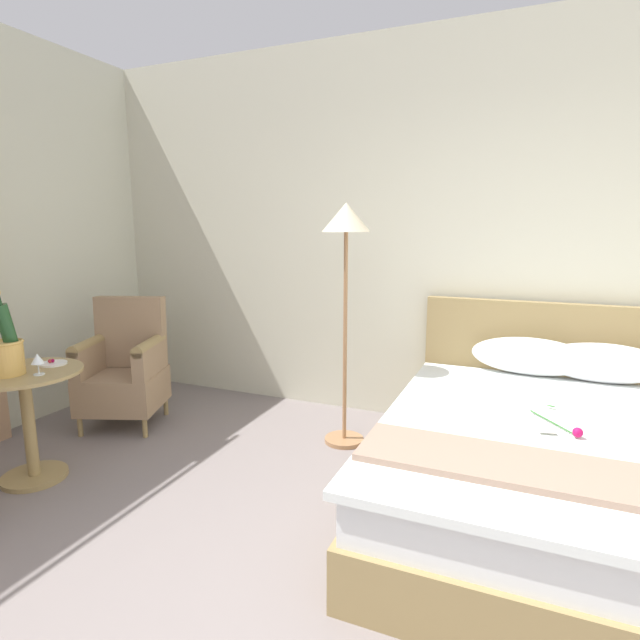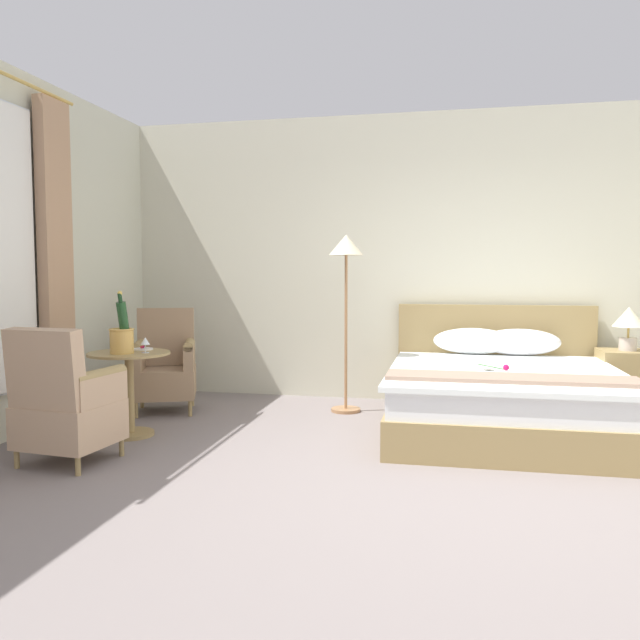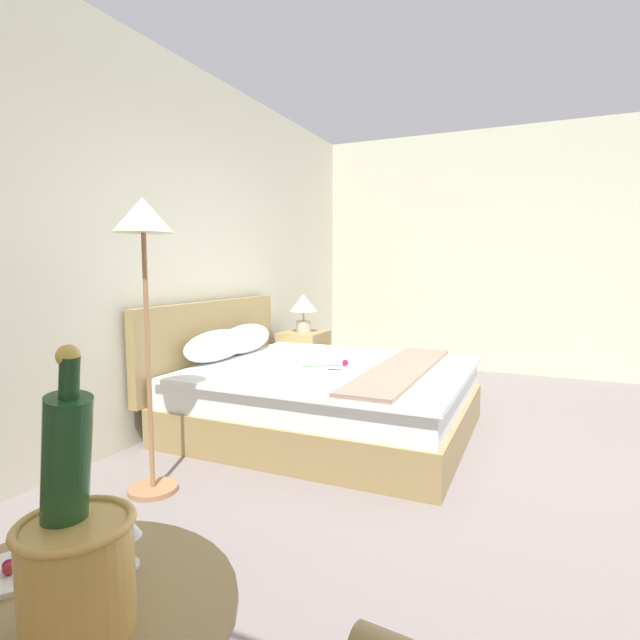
{
  "view_description": "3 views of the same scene",
  "coord_description": "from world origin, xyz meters",
  "px_view_note": "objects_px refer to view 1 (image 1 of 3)",
  "views": [
    {
      "loc": [
        0.22,
        -1.17,
        1.52
      ],
      "look_at": [
        -0.77,
        1.17,
        1.05
      ],
      "focal_mm": 28.0,
      "sensor_mm": 36.0,
      "label": 1
    },
    {
      "loc": [
        0.02,
        -3.81,
        1.31
      ],
      "look_at": [
        -1.01,
        1.18,
        0.93
      ],
      "focal_mm": 35.0,
      "sensor_mm": 36.0,
      "label": 2
    },
    {
      "loc": [
        -3.07,
        -0.02,
        1.3
      ],
      "look_at": [
        -0.69,
        1.04,
        1.02
      ],
      "focal_mm": 28.0,
      "sensor_mm": 36.0,
      "label": 3
    }
  ],
  "objects_px": {
    "wine_glass_near_bucket": "(38,360)",
    "bed": "(568,464)",
    "side_table_round": "(28,412)",
    "floor_lamp_brass": "(346,247)",
    "wine_glass_near_edge": "(14,349)",
    "champagne_bucket": "(6,351)",
    "snack_plate": "(53,363)",
    "armchair_by_window": "(125,369)"
  },
  "relations": [
    {
      "from": "wine_glass_near_bucket",
      "to": "bed",
      "type": "bearing_deg",
      "value": 16.32
    },
    {
      "from": "side_table_round",
      "to": "bed",
      "type": "bearing_deg",
      "value": 15.31
    },
    {
      "from": "bed",
      "to": "wine_glass_near_bucket",
      "type": "height_order",
      "value": "bed"
    },
    {
      "from": "floor_lamp_brass",
      "to": "side_table_round",
      "type": "relative_size",
      "value": 2.46
    },
    {
      "from": "floor_lamp_brass",
      "to": "wine_glass_near_edge",
      "type": "height_order",
      "value": "floor_lamp_brass"
    },
    {
      "from": "champagne_bucket",
      "to": "wine_glass_near_edge",
      "type": "relative_size",
      "value": 3.45
    },
    {
      "from": "bed",
      "to": "champagne_bucket",
      "type": "height_order",
      "value": "champagne_bucket"
    },
    {
      "from": "floor_lamp_brass",
      "to": "wine_glass_near_bucket",
      "type": "relative_size",
      "value": 13.4
    },
    {
      "from": "floor_lamp_brass",
      "to": "champagne_bucket",
      "type": "xyz_separation_m",
      "value": [
        -1.58,
        -1.32,
        -0.57
      ]
    },
    {
      "from": "wine_glass_near_bucket",
      "to": "snack_plate",
      "type": "distance_m",
      "value": 0.24
    },
    {
      "from": "bed",
      "to": "floor_lamp_brass",
      "type": "xyz_separation_m",
      "value": [
        -1.4,
        0.43,
        1.09
      ]
    },
    {
      "from": "bed",
      "to": "champagne_bucket",
      "type": "xyz_separation_m",
      "value": [
        -2.99,
        -0.89,
        0.52
      ]
    },
    {
      "from": "wine_glass_near_edge",
      "to": "armchair_by_window",
      "type": "bearing_deg",
      "value": 88.09
    },
    {
      "from": "floor_lamp_brass",
      "to": "bed",
      "type": "bearing_deg",
      "value": -16.96
    },
    {
      "from": "wine_glass_near_bucket",
      "to": "wine_glass_near_edge",
      "type": "bearing_deg",
      "value": 164.32
    },
    {
      "from": "side_table_round",
      "to": "champagne_bucket",
      "type": "xyz_separation_m",
      "value": [
        -0.01,
        -0.08,
        0.39
      ]
    },
    {
      "from": "wine_glass_near_bucket",
      "to": "snack_plate",
      "type": "xyz_separation_m",
      "value": [
        -0.12,
        0.19,
        -0.08
      ]
    },
    {
      "from": "bed",
      "to": "armchair_by_window",
      "type": "height_order",
      "value": "bed"
    },
    {
      "from": "bed",
      "to": "wine_glass_near_bucket",
      "type": "distance_m",
      "value": 2.98
    },
    {
      "from": "wine_glass_near_edge",
      "to": "snack_plate",
      "type": "relative_size",
      "value": 0.89
    },
    {
      "from": "side_table_round",
      "to": "armchair_by_window",
      "type": "relative_size",
      "value": 0.69
    },
    {
      "from": "bed",
      "to": "side_table_round",
      "type": "distance_m",
      "value": 3.08
    },
    {
      "from": "snack_plate",
      "to": "side_table_round",
      "type": "bearing_deg",
      "value": -101.08
    },
    {
      "from": "champagne_bucket",
      "to": "wine_glass_near_bucket",
      "type": "relative_size",
      "value": 3.96
    },
    {
      "from": "champagne_bucket",
      "to": "wine_glass_near_bucket",
      "type": "height_order",
      "value": "champagne_bucket"
    },
    {
      "from": "side_table_round",
      "to": "champagne_bucket",
      "type": "distance_m",
      "value": 0.4
    },
    {
      "from": "champagne_bucket",
      "to": "snack_plate",
      "type": "bearing_deg",
      "value": 79.07
    },
    {
      "from": "wine_glass_near_bucket",
      "to": "floor_lamp_brass",
      "type": "bearing_deg",
      "value": 41.53
    },
    {
      "from": "champagne_bucket",
      "to": "wine_glass_near_edge",
      "type": "xyz_separation_m",
      "value": [
        -0.15,
        0.15,
        -0.04
      ]
    },
    {
      "from": "bed",
      "to": "snack_plate",
      "type": "bearing_deg",
      "value": -167.74
    },
    {
      "from": "wine_glass_near_bucket",
      "to": "wine_glass_near_edge",
      "type": "height_order",
      "value": "wine_glass_near_edge"
    },
    {
      "from": "bed",
      "to": "champagne_bucket",
      "type": "relative_size",
      "value": 4.43
    },
    {
      "from": "armchair_by_window",
      "to": "side_table_round",
      "type": "bearing_deg",
      "value": -81.86
    },
    {
      "from": "champagne_bucket",
      "to": "armchair_by_window",
      "type": "height_order",
      "value": "champagne_bucket"
    },
    {
      "from": "wine_glass_near_bucket",
      "to": "wine_glass_near_edge",
      "type": "relative_size",
      "value": 0.87
    },
    {
      "from": "bed",
      "to": "wine_glass_near_edge",
      "type": "relative_size",
      "value": 15.28
    },
    {
      "from": "bed",
      "to": "snack_plate",
      "type": "distance_m",
      "value": 3.03
    },
    {
      "from": "armchair_by_window",
      "to": "floor_lamp_brass",
      "type": "bearing_deg",
      "value": 10.74
    },
    {
      "from": "floor_lamp_brass",
      "to": "champagne_bucket",
      "type": "relative_size",
      "value": 3.39
    },
    {
      "from": "side_table_round",
      "to": "armchair_by_window",
      "type": "height_order",
      "value": "armchair_by_window"
    },
    {
      "from": "side_table_round",
      "to": "snack_plate",
      "type": "bearing_deg",
      "value": 78.92
    },
    {
      "from": "side_table_round",
      "to": "wine_glass_near_bucket",
      "type": "distance_m",
      "value": 0.38
    }
  ]
}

